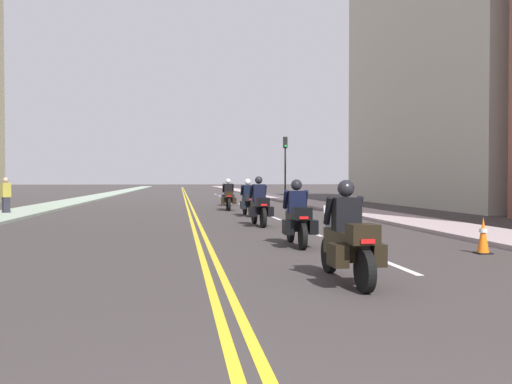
% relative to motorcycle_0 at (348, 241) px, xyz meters
% --- Properties ---
extents(ground_plane, '(264.00, 264.00, 0.00)m').
position_rel_motorcycle_0_xyz_m(ground_plane, '(-1.94, 41.63, -0.64)').
color(ground_plane, '#393433').
extents(sidewalk_left, '(2.36, 144.00, 0.12)m').
position_rel_motorcycle_0_xyz_m(sidewalk_left, '(-9.71, 41.63, -0.58)').
color(sidewalk_left, '#95A694').
rests_on(sidewalk_left, ground).
extents(sidewalk_right, '(2.36, 144.00, 0.12)m').
position_rel_motorcycle_0_xyz_m(sidewalk_right, '(5.83, 41.63, -0.58)').
color(sidewalk_right, '#AA979A').
rests_on(sidewalk_right, ground).
extents(centreline_yellow_inner, '(0.12, 132.00, 0.01)m').
position_rel_motorcycle_0_xyz_m(centreline_yellow_inner, '(-2.06, 41.63, -0.63)').
color(centreline_yellow_inner, yellow).
rests_on(centreline_yellow_inner, ground).
extents(centreline_yellow_outer, '(0.12, 132.00, 0.01)m').
position_rel_motorcycle_0_xyz_m(centreline_yellow_outer, '(-1.82, 41.63, -0.63)').
color(centreline_yellow_outer, yellow).
rests_on(centreline_yellow_outer, ground).
extents(lane_dashes_white, '(0.14, 56.40, 0.01)m').
position_rel_motorcycle_0_xyz_m(lane_dashes_white, '(1.36, 22.63, -0.63)').
color(lane_dashes_white, silver).
rests_on(lane_dashes_white, ground).
extents(building_right_1, '(8.39, 18.99, 19.59)m').
position_rel_motorcycle_0_xyz_m(building_right_1, '(14.78, 22.89, 9.16)').
color(building_right_1, beige).
rests_on(building_right_1, ground).
extents(motorcycle_0, '(0.77, 2.24, 1.55)m').
position_rel_motorcycle_0_xyz_m(motorcycle_0, '(0.00, 0.00, 0.00)').
color(motorcycle_0, black).
rests_on(motorcycle_0, ground).
extents(motorcycle_1, '(0.77, 2.08, 1.56)m').
position_rel_motorcycle_0_xyz_m(motorcycle_1, '(0.22, 4.43, 0.01)').
color(motorcycle_1, black).
rests_on(motorcycle_1, ground).
extents(motorcycle_2, '(0.78, 2.22, 1.67)m').
position_rel_motorcycle_0_xyz_m(motorcycle_2, '(0.15, 9.95, 0.04)').
color(motorcycle_2, black).
rests_on(motorcycle_2, ground).
extents(motorcycle_3, '(0.78, 2.14, 1.60)m').
position_rel_motorcycle_0_xyz_m(motorcycle_3, '(0.41, 14.84, 0.02)').
color(motorcycle_3, black).
rests_on(motorcycle_3, ground).
extents(motorcycle_4, '(0.78, 2.24, 1.62)m').
position_rel_motorcycle_0_xyz_m(motorcycle_4, '(-0.04, 19.28, 0.02)').
color(motorcycle_4, black).
rests_on(motorcycle_4, ground).
extents(motorcycle_5, '(0.78, 2.24, 1.58)m').
position_rel_motorcycle_0_xyz_m(motorcycle_5, '(0.39, 24.27, 0.02)').
color(motorcycle_5, black).
rests_on(motorcycle_5, ground).
extents(traffic_cone_0, '(0.30, 0.30, 0.77)m').
position_rel_motorcycle_0_xyz_m(traffic_cone_0, '(3.80, 2.65, -0.25)').
color(traffic_cone_0, black).
rests_on(traffic_cone_0, ground).
extents(traffic_light_far, '(0.28, 0.38, 4.65)m').
position_rel_motorcycle_0_xyz_m(traffic_light_far, '(5.05, 29.88, 2.56)').
color(traffic_light_far, black).
rests_on(traffic_light_far, ground).
extents(pedestrian_0, '(0.42, 0.40, 1.66)m').
position_rel_motorcycle_0_xyz_m(pedestrian_0, '(-10.00, 16.76, 0.22)').
color(pedestrian_0, '#292834').
rests_on(pedestrian_0, ground).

